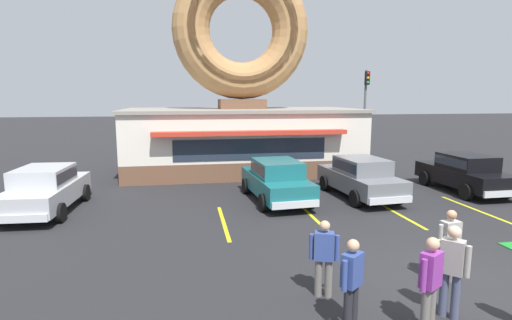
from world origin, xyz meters
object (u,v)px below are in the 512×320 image
pedestrian_leather_jacket_man (452,267)px  pedestrian_beanie_man (352,280)px  trash_bin (353,167)px  car_black (464,171)px  car_grey (360,176)px  pedestrian_crossing_woman (324,255)px  traffic_light_pole (366,101)px  pedestrian_blue_sweater_man (430,281)px  pedestrian_clipboard_woman (449,243)px  car_teal (276,179)px  car_silver (46,188)px

pedestrian_leather_jacket_man → pedestrian_beanie_man: (-1.91, -0.03, -0.07)m
trash_bin → car_black: bearing=-48.4°
car_grey → pedestrian_leather_jacket_man: pedestrian_leather_jacket_man is taller
pedestrian_crossing_woman → traffic_light_pole: bearing=63.0°
pedestrian_leather_jacket_man → traffic_light_pole: (7.61, 19.96, 2.74)m
car_grey → car_black: (4.76, 0.15, 0.00)m
pedestrian_blue_sweater_man → pedestrian_crossing_woman: 2.01m
pedestrian_clipboard_woman → pedestrian_beanie_man: pedestrian_beanie_man is taller
car_grey → pedestrian_clipboard_woman: size_ratio=2.90×
pedestrian_clipboard_woman → traffic_light_pole: (6.74, 18.69, 2.82)m
pedestrian_clipboard_woman → traffic_light_pole: size_ratio=0.28×
car_teal → pedestrian_blue_sweater_man: pedestrian_blue_sweater_man is taller
pedestrian_crossing_woman → traffic_light_pole: size_ratio=0.27×
car_grey → car_teal: (-3.42, 0.03, 0.00)m
car_teal → pedestrian_leather_jacket_man: (1.24, -8.63, 0.09)m
car_grey → trash_bin: size_ratio=4.79×
pedestrian_leather_jacket_man → pedestrian_crossing_woman: (-1.98, 1.15, -0.10)m
car_grey → pedestrian_blue_sweater_man: 9.41m
car_black → pedestrian_beanie_man: size_ratio=2.83×
pedestrian_beanie_man → pedestrian_clipboard_woman: bearing=25.1°
pedestrian_leather_jacket_man → pedestrian_crossing_woman: 2.29m
pedestrian_blue_sweater_man → pedestrian_crossing_woman: bearing=131.1°
pedestrian_leather_jacket_man → pedestrian_beanie_man: bearing=-179.1°
trash_bin → pedestrian_blue_sweater_man: bearing=-108.3°
car_silver → pedestrian_crossing_woman: bearing=-44.6°
car_teal → car_silver: (-8.22, -0.10, 0.00)m
car_silver → traffic_light_pole: bearing=33.8°
car_black → car_teal: same height
traffic_light_pole → pedestrian_leather_jacket_man: bearing=-110.9°
car_black → car_silver: (-16.40, -0.23, 0.00)m
car_black → pedestrian_crossing_woman: size_ratio=2.90×
car_black → car_teal: (-8.18, -0.13, 0.00)m
pedestrian_clipboard_woman → traffic_light_pole: 20.07m
pedestrian_crossing_woman → pedestrian_clipboard_woman: bearing=2.4°
car_teal → pedestrian_blue_sweater_man: (0.58, -9.00, 0.07)m
car_grey → car_silver: same height
pedestrian_clipboard_woman → pedestrian_leather_jacket_man: bearing=-124.4°
car_grey → pedestrian_leather_jacket_man: bearing=-104.2°
car_silver → pedestrian_leather_jacket_man: pedestrian_leather_jacket_man is taller
pedestrian_leather_jacket_man → pedestrian_beanie_man: pedestrian_leather_jacket_man is taller
car_grey → pedestrian_beanie_man: pedestrian_beanie_man is taller
pedestrian_clipboard_woman → pedestrian_crossing_woman: size_ratio=1.02×
pedestrian_blue_sweater_man → traffic_light_pole: traffic_light_pole is taller
pedestrian_beanie_man → trash_bin: 13.70m
car_teal → traffic_light_pole: traffic_light_pole is taller
car_grey → pedestrian_beanie_man: 9.55m
car_teal → pedestrian_clipboard_woman: 7.66m
car_grey → pedestrian_crossing_woman: size_ratio=2.96×
car_grey → pedestrian_crossing_woman: (-4.16, -7.46, -0.01)m
pedestrian_blue_sweater_man → pedestrian_crossing_woman: size_ratio=1.07×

